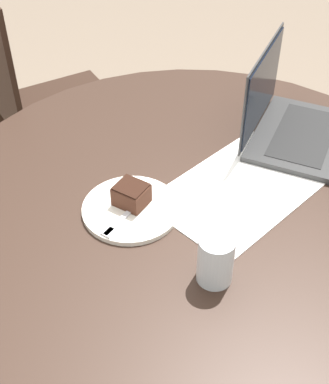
% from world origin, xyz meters
% --- Properties ---
extents(ground_plane, '(12.00, 12.00, 0.00)m').
position_xyz_m(ground_plane, '(0.00, 0.00, 0.00)').
color(ground_plane, '#6B5B4C').
extents(dining_table, '(1.25, 1.25, 0.70)m').
position_xyz_m(dining_table, '(0.00, 0.00, 0.57)').
color(dining_table, black).
rests_on(dining_table, ground_plane).
extents(chair, '(0.59, 0.59, 0.94)m').
position_xyz_m(chair, '(-0.54, -0.75, 0.48)').
color(chair, black).
rests_on(chair, ground_plane).
extents(paper_document, '(0.49, 0.42, 0.00)m').
position_xyz_m(paper_document, '(-0.07, 0.09, 0.70)').
color(paper_document, white).
rests_on(paper_document, dining_table).
extents(plate, '(0.22, 0.22, 0.01)m').
position_xyz_m(plate, '(0.09, -0.13, 0.71)').
color(plate, silver).
rests_on(plate, dining_table).
extents(cake_slice, '(0.08, 0.08, 0.05)m').
position_xyz_m(cake_slice, '(0.07, -0.14, 0.74)').
color(cake_slice, '#472619').
rests_on(cake_slice, plate).
extents(fork, '(0.17, 0.06, 0.00)m').
position_xyz_m(fork, '(0.13, -0.13, 0.72)').
color(fork, silver).
rests_on(fork, plate).
extents(water_glass, '(0.07, 0.07, 0.11)m').
position_xyz_m(water_glass, '(0.22, 0.10, 0.76)').
color(water_glass, silver).
rests_on(water_glass, dining_table).
extents(laptop, '(0.34, 0.28, 0.24)m').
position_xyz_m(laptop, '(-0.32, 0.16, 0.74)').
color(laptop, '#2D2D2D').
rests_on(laptop, dining_table).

